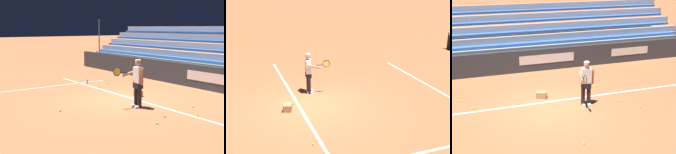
{
  "view_description": "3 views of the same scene",
  "coord_description": "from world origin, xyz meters",
  "views": [
    {
      "loc": [
        -9.73,
        7.26,
        2.84
      ],
      "look_at": [
        0.23,
        0.19,
        0.89
      ],
      "focal_mm": 50.0,
      "sensor_mm": 36.0,
      "label": 1
    },
    {
      "loc": [
        10.5,
        -2.88,
        5.06
      ],
      "look_at": [
        -0.24,
        1.1,
        0.99
      ],
      "focal_mm": 50.0,
      "sensor_mm": 36.0,
      "label": 2
    },
    {
      "loc": [
        2.74,
        10.13,
        4.94
      ],
      "look_at": [
        -0.78,
        -0.49,
        0.95
      ],
      "focal_mm": 50.0,
      "sensor_mm": 36.0,
      "label": 3
    }
  ],
  "objects": [
    {
      "name": "tennis_player",
      "position": [
        -1.4,
        0.25,
        0.89
      ],
      "size": [
        0.63,
        0.98,
        1.71
      ],
      "color": "black",
      "rests_on": "ground"
    },
    {
      "name": "tennis_ball_near_player",
      "position": [
        -0.31,
        2.75,
        0.03
      ],
      "size": [
        0.07,
        0.07,
        0.07
      ],
      "primitive_type": "sphere",
      "color": "#CCE533",
      "rests_on": "ground"
    },
    {
      "name": "court_service_line_white",
      "position": [
        0.0,
        5.5,
        0.0
      ],
      "size": [
        8.22,
        0.1,
        0.01
      ],
      "primitive_type": "cube",
      "color": "white",
      "rests_on": "ground"
    },
    {
      "name": "ball_box_cardboard",
      "position": [
        0.0,
        -0.98,
        0.13
      ],
      "size": [
        0.48,
        0.42,
        0.26
      ],
      "primitive_type": "cube",
      "rotation": [
        0.0,
        0.0,
        -0.35
      ],
      "color": "#A87F51",
      "rests_on": "ground"
    },
    {
      "name": "court_baseline_white",
      "position": [
        0.0,
        -0.5,
        0.0
      ],
      "size": [
        12.0,
        0.1,
        0.01
      ],
      "primitive_type": "cube",
      "color": "white",
      "rests_on": "ground"
    },
    {
      "name": "tennis_ball_far_right",
      "position": [
        -2.57,
        -1.4,
        0.03
      ],
      "size": [
        0.07,
        0.07,
        0.07
      ],
      "primitive_type": "sphere",
      "color": "#CCE533",
      "rests_on": "ground"
    },
    {
      "name": "tennis_ball_stray_back",
      "position": [
        -2.87,
        0.33,
        0.03
      ],
      "size": [
        0.07,
        0.07,
        0.07
      ],
      "primitive_type": "sphere",
      "color": "#CCE533",
      "rests_on": "ground"
    },
    {
      "name": "tennis_ball_on_baseline",
      "position": [
        -3.39,
        -0.61,
        0.03
      ],
      "size": [
        0.07,
        0.07,
        0.07
      ],
      "primitive_type": "sphere",
      "color": "#CCE533",
      "rests_on": "ground"
    },
    {
      "name": "tennis_ball_by_box",
      "position": [
        2.62,
        -0.75,
        0.03
      ],
      "size": [
        0.07,
        0.07,
        0.07
      ],
      "primitive_type": "sphere",
      "color": "#CCE533",
      "rests_on": "ground"
    },
    {
      "name": "ground_plane",
      "position": [
        0.0,
        0.0,
        0.0
      ],
      "size": [
        160.0,
        160.0,
        0.0
      ],
      "primitive_type": "plane",
      "color": "#B7663D"
    },
    {
      "name": "tennis_ball_far_left",
      "position": [
        -3.27,
        1.04,
        0.03
      ],
      "size": [
        0.07,
        0.07,
        0.07
      ],
      "primitive_type": "sphere",
      "color": "#CCE533",
      "rests_on": "ground"
    }
  ]
}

